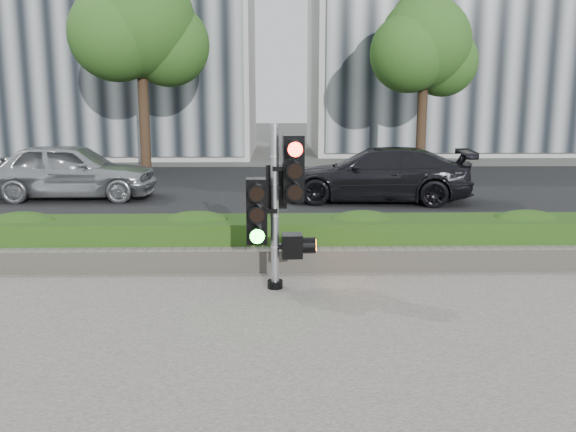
{
  "coord_description": "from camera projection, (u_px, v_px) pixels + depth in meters",
  "views": [
    {
      "loc": [
        0.09,
        -7.15,
        2.63
      ],
      "look_at": [
        0.25,
        0.6,
        1.13
      ],
      "focal_mm": 38.0,
      "sensor_mm": 36.0,
      "label": 1
    }
  ],
  "objects": [
    {
      "name": "stone_wall",
      "position": [
        270.0,
        260.0,
        9.35
      ],
      "size": [
        12.0,
        0.32,
        0.34
      ],
      "primitive_type": "cube",
      "color": "gray",
      "rests_on": "sidewalk"
    },
    {
      "name": "curb",
      "position": [
        271.0,
        249.0,
        10.6
      ],
      "size": [
        60.0,
        0.25,
        0.12
      ],
      "primitive_type": "cube",
      "color": "gray",
      "rests_on": "ground"
    },
    {
      "name": "hedge",
      "position": [
        271.0,
        239.0,
        9.95
      ],
      "size": [
        12.0,
        1.0,
        0.68
      ],
      "primitive_type": "cube",
      "color": "#427724",
      "rests_on": "sidewalk"
    },
    {
      "name": "building_right",
      "position": [
        488.0,
        32.0,
        31.14
      ],
      "size": [
        18.0,
        10.0,
        12.0
      ],
      "primitive_type": "cube",
      "color": "#B7B7B2",
      "rests_on": "ground"
    },
    {
      "name": "road",
      "position": [
        273.0,
        192.0,
        17.33
      ],
      "size": [
        60.0,
        13.0,
        0.02
      ],
      "primitive_type": "cube",
      "color": "black",
      "rests_on": "ground"
    },
    {
      "name": "car_dark",
      "position": [
        376.0,
        175.0,
        15.62
      ],
      "size": [
        5.0,
        2.54,
        1.39
      ],
      "primitive_type": "imported",
      "rotation": [
        0.0,
        0.0,
        -1.7
      ],
      "color": "black",
      "rests_on": "road"
    },
    {
      "name": "tree_left",
      "position": [
        140.0,
        27.0,
        20.76
      ],
      "size": [
        4.61,
        4.03,
        7.34
      ],
      "color": "black",
      "rests_on": "ground"
    },
    {
      "name": "traffic_signal",
      "position": [
        277.0,
        199.0,
        8.3
      ],
      "size": [
        0.79,
        0.59,
        2.27
      ],
      "rotation": [
        0.0,
        0.0,
        0.05
      ],
      "color": "black",
      "rests_on": "sidewalk"
    },
    {
      "name": "tree_right",
      "position": [
        424.0,
        47.0,
        22.05
      ],
      "size": [
        4.1,
        3.58,
        6.53
      ],
      "color": "black",
      "rests_on": "ground"
    },
    {
      "name": "car_silver",
      "position": [
        71.0,
        171.0,
        15.99
      ],
      "size": [
        4.4,
        1.79,
        1.5
      ],
      "primitive_type": "imported",
      "rotation": [
        0.0,
        0.0,
        1.58
      ],
      "color": "#A5A8AC",
      "rests_on": "road"
    },
    {
      "name": "ground",
      "position": [
        269.0,
        315.0,
        7.52
      ],
      "size": [
        120.0,
        120.0,
        0.0
      ],
      "primitive_type": "plane",
      "color": "#51514C",
      "rests_on": "ground"
    },
    {
      "name": "sidewalk",
      "position": [
        266.0,
        419.0,
        5.06
      ],
      "size": [
        16.0,
        11.0,
        0.03
      ],
      "primitive_type": "cube",
      "color": "#9E9389",
      "rests_on": "ground"
    }
  ]
}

